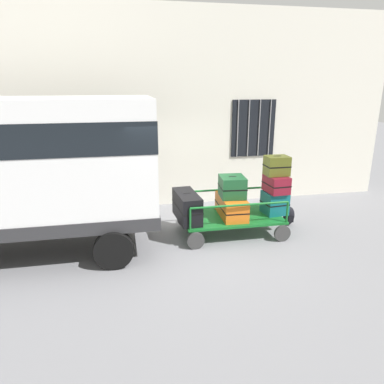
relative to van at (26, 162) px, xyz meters
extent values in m
plane|color=gray|center=(3.03, 0.01, -1.79)|extent=(40.00, 40.00, 0.00)
cube|color=silver|center=(3.03, 2.48, 0.71)|extent=(12.00, 0.30, 5.00)
cube|color=black|center=(1.23, 2.31, 0.21)|extent=(1.20, 0.04, 1.50)
cylinder|color=gray|center=(0.78, 2.27, 0.21)|extent=(0.03, 0.03, 1.50)
cylinder|color=gray|center=(1.08, 2.27, 0.21)|extent=(0.03, 0.03, 1.50)
cylinder|color=gray|center=(1.38, 2.27, 0.21)|extent=(0.03, 0.03, 1.50)
cylinder|color=gray|center=(1.68, 2.27, 0.21)|extent=(0.03, 0.03, 1.50)
cube|color=black|center=(5.23, 2.31, 0.21)|extent=(1.20, 0.04, 1.50)
cylinder|color=gray|center=(4.78, 2.27, 0.21)|extent=(0.03, 0.03, 1.50)
cylinder|color=gray|center=(5.08, 2.27, 0.21)|extent=(0.03, 0.03, 1.50)
cylinder|color=gray|center=(5.38, 2.27, 0.21)|extent=(0.03, 0.03, 1.50)
cylinder|color=gray|center=(5.68, 2.27, 0.21)|extent=(0.03, 0.03, 1.50)
cube|color=white|center=(0.00, 0.01, 0.00)|extent=(4.63, 1.93, 2.28)
cube|color=black|center=(0.00, 0.01, 0.51)|extent=(4.65, 1.95, 0.55)
cube|color=#2D2D30|center=(0.00, 0.01, -1.02)|extent=(4.67, 1.97, 0.24)
cylinder|color=black|center=(1.48, -0.96, -1.44)|extent=(0.70, 0.22, 0.70)
cube|color=#146023|center=(3.98, 0.10, -1.41)|extent=(2.12, 1.18, 0.05)
cylinder|color=#383838|center=(4.91, -0.51, -1.61)|extent=(0.35, 0.06, 0.35)
cylinder|color=#383838|center=(4.91, 0.71, -1.61)|extent=(0.35, 0.06, 0.35)
cylinder|color=#383838|center=(3.06, -0.51, -1.61)|extent=(0.35, 0.06, 0.35)
cylinder|color=#383838|center=(3.06, 0.71, -1.61)|extent=(0.35, 0.06, 0.35)
cylinder|color=#146023|center=(5.01, -0.45, -1.17)|extent=(0.04, 0.04, 0.44)
cylinder|color=#146023|center=(5.01, 0.65, -1.17)|extent=(0.04, 0.04, 0.44)
cylinder|color=#146023|center=(2.96, -0.45, -1.17)|extent=(0.04, 0.04, 0.44)
cylinder|color=#146023|center=(2.96, 0.65, -1.17)|extent=(0.04, 0.04, 0.44)
cylinder|color=#146023|center=(3.98, -0.45, -0.95)|extent=(2.04, 0.04, 0.04)
cylinder|color=#146023|center=(3.98, 0.65, -0.95)|extent=(2.04, 0.04, 0.04)
cube|color=black|center=(3.00, 0.10, -1.10)|extent=(0.48, 1.07, 0.58)
cube|color=black|center=(3.00, 0.10, -1.10)|extent=(0.49, 1.08, 0.02)
cube|color=black|center=(3.00, 0.10, -0.81)|extent=(0.14, 0.04, 0.02)
cube|color=orange|center=(3.98, 0.13, -1.17)|extent=(0.53, 1.05, 0.43)
cube|color=black|center=(3.98, 0.13, -1.17)|extent=(0.54, 1.06, 0.02)
cube|color=black|center=(3.98, 0.13, -0.96)|extent=(0.16, 0.04, 0.02)
cube|color=#194C28|center=(3.98, 0.11, -0.72)|extent=(0.56, 0.63, 0.44)
cube|color=black|center=(3.98, 0.11, -0.72)|extent=(0.57, 0.64, 0.02)
cube|color=black|center=(3.98, 0.11, -0.51)|extent=(0.16, 0.04, 0.02)
cube|color=#0F5960|center=(4.97, 0.09, -1.14)|extent=(0.52, 0.52, 0.49)
cube|color=black|center=(4.97, 0.09, -1.14)|extent=(0.53, 0.53, 0.02)
cube|color=black|center=(4.97, 0.09, -0.90)|extent=(0.16, 0.05, 0.02)
cube|color=maroon|center=(4.97, 0.08, -0.71)|extent=(0.45, 0.60, 0.37)
cube|color=black|center=(4.97, 0.08, -0.71)|extent=(0.46, 0.61, 0.02)
cube|color=black|center=(4.97, 0.08, -0.53)|extent=(0.14, 0.04, 0.02)
cube|color=#4C5119|center=(4.97, 0.11, -0.31)|extent=(0.49, 0.38, 0.41)
cube|color=black|center=(4.97, 0.11, -0.31)|extent=(0.50, 0.39, 0.02)
cube|color=black|center=(4.97, 0.11, -0.11)|extent=(0.16, 0.03, 0.02)
ellipsoid|color=black|center=(5.45, 0.31, -1.57)|extent=(0.27, 0.19, 0.44)
cube|color=black|center=(5.45, 0.22, -1.61)|extent=(0.14, 0.06, 0.15)
camera|label=1|loc=(1.71, -6.88, 1.40)|focal=33.59mm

